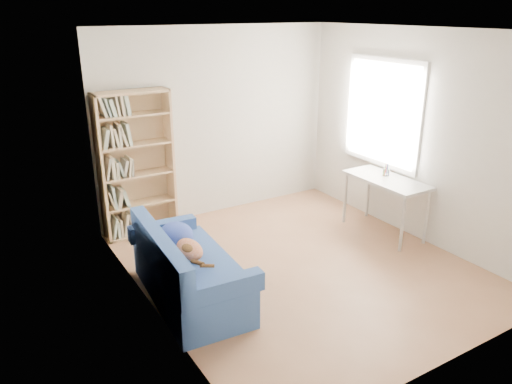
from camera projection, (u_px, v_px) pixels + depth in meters
The scene contains 6 objects.
ground at pixel (300, 265), 5.77m from camera, with size 4.00×4.00×0.00m, color #936142.
room_shell at pixel (311, 125), 5.28m from camera, with size 3.54×4.04×2.62m.
sofa at pixel (186, 271), 5.03m from camera, with size 0.87×1.64×0.79m.
bookshelf at pixel (137, 170), 6.33m from camera, with size 0.93×0.29×1.86m.
desk at pixel (386, 184), 6.40m from camera, with size 0.52×1.14×0.75m.
pen_cup at pixel (386, 171), 6.46m from camera, with size 0.09×0.09×0.16m.
Camera 1 is at (-3.09, -4.10, 2.80)m, focal length 35.00 mm.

